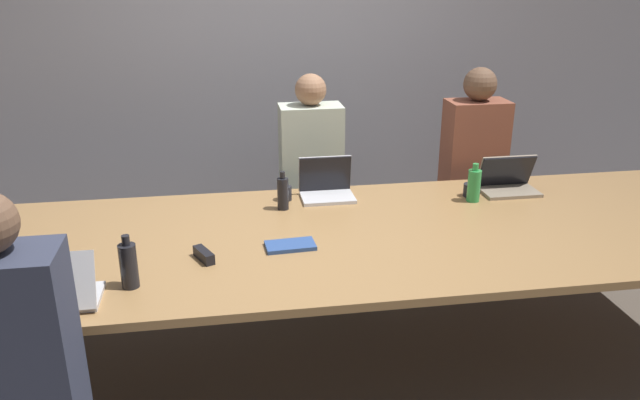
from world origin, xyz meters
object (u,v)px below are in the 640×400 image
(laptop_far_center, at_px, (326,185))
(cup_far_center, at_px, (285,193))
(person_near_left, at_px, (20,394))
(laptop_near_left, at_px, (58,291))
(laptop_far_right, at_px, (508,181))
(bottle_near_left, at_px, (129,265))
(bottle_far_right, at_px, (474,185))
(person_far_center, at_px, (311,184))
(bottle_far_center, at_px, (283,193))
(cup_far_right, at_px, (471,190))
(stapler, at_px, (204,255))
(person_far_right, at_px, (472,175))

(laptop_far_center, height_order, cup_far_center, laptop_far_center)
(person_near_left, bearing_deg, laptop_near_left, -95.85)
(laptop_far_right, distance_m, cup_far_center, 1.34)
(laptop_far_center, xyz_separation_m, bottle_near_left, (-1.01, -0.96, 0.03))
(bottle_far_right, xyz_separation_m, person_far_center, (-0.85, 0.66, -0.18))
(cup_far_center, distance_m, bottle_near_left, 1.21)
(laptop_near_left, bearing_deg, cup_far_center, -134.15)
(laptop_far_center, xyz_separation_m, bottle_far_center, (-0.27, -0.16, 0.03))
(bottle_near_left, bearing_deg, laptop_near_left, -155.36)
(cup_far_right, height_order, cup_far_center, cup_far_center)
(bottle_far_center, relative_size, stapler, 1.43)
(bottle_far_right, bearing_deg, laptop_far_center, 165.70)
(cup_far_center, relative_size, stapler, 0.54)
(bottle_far_right, relative_size, laptop_near_left, 0.72)
(person_far_center, xyz_separation_m, bottle_near_left, (-0.98, -1.41, 0.18))
(person_far_right, relative_size, person_far_center, 1.01)
(person_far_right, height_order, bottle_far_right, person_far_right)
(cup_far_center, distance_m, laptop_near_left, 1.47)
(person_far_center, xyz_separation_m, laptop_near_left, (-1.24, -1.53, 0.15))
(bottle_far_center, bearing_deg, bottle_near_left, -132.75)
(laptop_far_right, height_order, laptop_near_left, laptop_near_left)
(bottle_far_right, distance_m, laptop_near_left, 2.27)
(person_far_right, height_order, laptop_near_left, person_far_right)
(cup_far_right, relative_size, bottle_far_right, 0.38)
(person_far_right, xyz_separation_m, stapler, (-1.78, -1.16, 0.09))
(laptop_far_right, height_order, stapler, laptop_far_right)
(bottle_far_right, height_order, laptop_far_center, laptop_far_center)
(cup_far_center, relative_size, bottle_far_center, 0.38)
(laptop_far_right, height_order, person_far_right, person_far_right)
(laptop_far_right, relative_size, person_near_left, 0.24)
(laptop_near_left, distance_m, stapler, 0.66)
(person_near_left, xyz_separation_m, bottle_near_left, (0.31, 0.57, 0.18))
(laptop_far_right, distance_m, cup_far_right, 0.25)
(person_far_right, relative_size, cup_far_center, 17.01)
(bottle_far_right, distance_m, bottle_far_center, 1.10)
(bottle_far_right, relative_size, stapler, 1.46)
(laptop_far_center, bearing_deg, laptop_far_right, -4.64)
(stapler, bearing_deg, person_far_right, 7.92)
(laptop_far_right, height_order, cup_far_right, laptop_far_right)
(person_far_right, bearing_deg, laptop_far_center, -158.91)
(person_far_right, distance_m, cup_far_right, 0.61)
(person_far_center, xyz_separation_m, person_near_left, (-1.29, -1.98, 0.00))
(person_near_left, bearing_deg, person_far_right, -140.96)
(bottle_far_right, height_order, cup_far_center, bottle_far_right)
(laptop_far_center, height_order, stapler, laptop_far_center)
(cup_far_right, height_order, laptop_far_center, laptop_far_center)
(cup_far_right, distance_m, stapler, 1.66)
(person_far_right, distance_m, bottle_far_right, 0.70)
(person_far_right, relative_size, laptop_near_left, 4.55)
(laptop_far_center, relative_size, bottle_near_left, 1.31)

